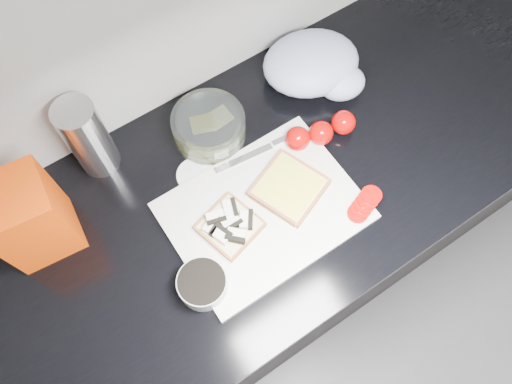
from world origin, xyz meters
TOP-DOWN VIEW (x-y plane):
  - base_cabinet at (0.00, 1.20)m, footprint 3.50×0.60m
  - countertop at (0.00, 1.20)m, footprint 3.50×0.64m
  - cutting_board at (-0.02, 1.14)m, footprint 0.40×0.30m
  - bread_left at (-0.10, 1.14)m, footprint 0.14×0.14m
  - bread_right at (0.05, 1.15)m, footprint 0.18×0.18m
  - tomato_slices at (0.16, 1.03)m, footprint 0.10×0.07m
  - knife at (0.07, 1.26)m, footprint 0.21×0.04m
  - seed_tub at (-0.21, 1.07)m, footprint 0.10×0.10m
  - tub_lid at (-0.10, 1.29)m, footprint 0.10×0.10m
  - glass_bowl at (-0.01, 1.36)m, footprint 0.16×0.16m
  - bread_bag at (-0.43, 1.34)m, footprint 0.14×0.13m
  - steel_canister at (-0.25, 1.44)m, footprint 0.09×0.09m
  - grocery_bag at (0.28, 1.36)m, footprint 0.27×0.26m
  - whole_tomatoes at (0.19, 1.22)m, footprint 0.17×0.08m

SIDE VIEW (x-z plane):
  - base_cabinet at x=0.00m, z-range 0.00..0.86m
  - countertop at x=0.00m, z-range 0.86..0.90m
  - tub_lid at x=-0.10m, z-range 0.90..0.91m
  - cutting_board at x=-0.02m, z-range 0.90..0.91m
  - knife at x=0.07m, z-range 0.91..0.92m
  - bread_right at x=0.05m, z-range 0.91..0.93m
  - tomato_slices at x=0.16m, z-range 0.91..0.93m
  - bread_left at x=-0.10m, z-range 0.91..0.94m
  - seed_tub at x=-0.21m, z-range 0.90..0.95m
  - whole_tomatoes at x=0.19m, z-range 0.90..0.96m
  - glass_bowl at x=-0.01m, z-range 0.90..0.97m
  - grocery_bag at x=0.28m, z-range 0.90..1.00m
  - steel_canister at x=-0.25m, z-range 0.90..1.10m
  - bread_bag at x=-0.43m, z-range 0.90..1.11m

